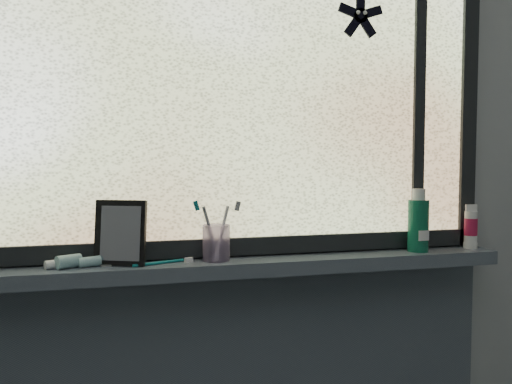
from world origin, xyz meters
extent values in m
cube|color=#9EA3A8|center=(0.00, 1.30, 1.25)|extent=(3.00, 0.01, 2.50)
cube|color=#46505E|center=(0.00, 1.23, 1.00)|extent=(1.62, 0.14, 0.04)
cube|color=silver|center=(0.00, 1.28, 1.53)|extent=(1.50, 0.01, 1.00)
cube|color=black|center=(0.00, 1.28, 1.05)|extent=(1.60, 0.03, 0.05)
cube|color=black|center=(0.78, 1.28, 1.53)|extent=(0.05, 0.03, 1.10)
cube|color=black|center=(0.60, 1.28, 1.53)|extent=(0.03, 0.03, 1.00)
cube|color=black|center=(-0.30, 1.23, 1.11)|extent=(0.15, 0.12, 0.17)
cylinder|color=#C6A5DB|center=(-0.04, 1.23, 1.07)|extent=(0.08, 0.08, 0.10)
cylinder|color=#1B8E67|center=(0.57, 1.22, 1.11)|extent=(0.08, 0.08, 0.16)
cylinder|color=silver|center=(0.77, 1.23, 1.09)|extent=(0.05, 0.05, 0.10)
camera|label=1|loc=(-0.34, -0.30, 1.31)|focal=40.00mm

